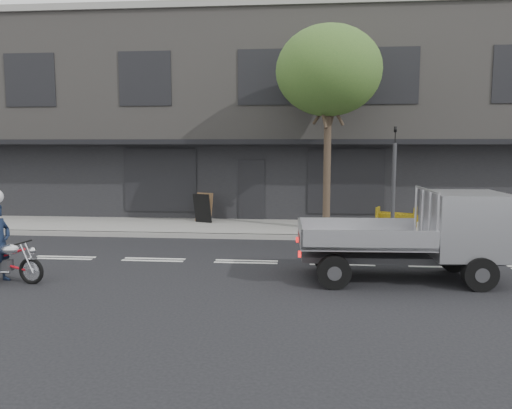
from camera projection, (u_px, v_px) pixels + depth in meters
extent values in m
plane|color=black|center=(246.00, 262.00, 12.62)|extent=(80.00, 80.00, 0.00)
cube|color=gray|center=(261.00, 228.00, 17.26)|extent=(32.00, 3.20, 0.15)
cube|color=gray|center=(257.00, 237.00, 15.68)|extent=(32.00, 0.20, 0.15)
cube|color=slate|center=(273.00, 122.00, 23.32)|extent=(26.00, 10.00, 8.00)
cylinder|color=#382B21|center=(327.00, 174.00, 16.34)|extent=(0.24, 0.24, 4.00)
ellipsoid|color=#274E1D|center=(329.00, 71.00, 15.94)|extent=(3.40, 3.40, 2.89)
cylinder|color=#2D2D30|center=(393.00, 192.00, 15.37)|extent=(0.12, 0.12, 3.00)
imported|color=black|center=(395.00, 135.00, 15.16)|extent=(0.08, 0.10, 0.50)
torus|color=black|center=(31.00, 271.00, 10.61)|extent=(0.59, 0.16, 0.58)
cube|color=#2D2D30|center=(5.00, 265.00, 10.75)|extent=(0.32, 0.24, 0.24)
ellipsoid|color=silver|center=(9.00, 249.00, 10.67)|extent=(0.50, 0.33, 0.24)
cylinder|color=black|center=(23.00, 242.00, 10.57)|extent=(0.10, 0.52, 0.03)
cylinder|color=black|center=(334.00, 272.00, 10.24)|extent=(0.71, 0.29, 0.70)
cylinder|color=black|center=(327.00, 255.00, 11.79)|extent=(0.71, 0.29, 0.70)
cylinder|color=black|center=(480.00, 274.00, 10.10)|extent=(0.71, 0.29, 0.70)
cylinder|color=black|center=(454.00, 257.00, 11.64)|extent=(0.71, 0.29, 0.70)
cube|color=#2D2D30|center=(398.00, 257.00, 10.93)|extent=(4.26, 1.09, 0.13)
cube|color=#A3A3A8|center=(466.00, 224.00, 10.77)|extent=(1.63, 1.72, 1.38)
cube|color=black|center=(467.00, 206.00, 10.72)|extent=(1.44, 1.62, 0.51)
cube|color=#B3B3B8|center=(362.00, 241.00, 10.92)|extent=(2.83, 1.91, 0.09)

